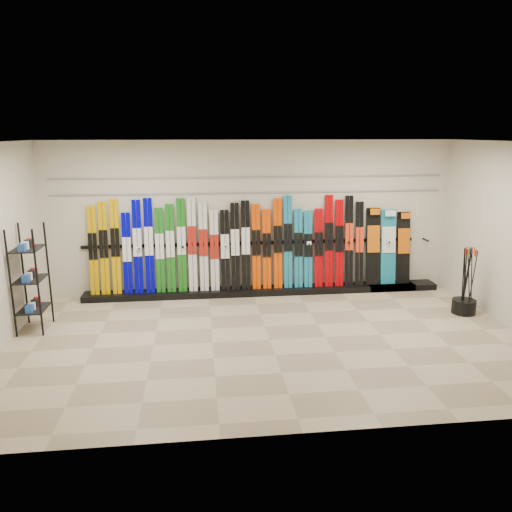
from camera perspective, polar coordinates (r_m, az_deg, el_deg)
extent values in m
plane|color=gray|center=(7.86, 1.57, -9.54)|extent=(8.00, 8.00, 0.00)
plane|color=beige|center=(9.83, -0.46, 4.37)|extent=(8.00, 0.00, 8.00)
plane|color=silver|center=(7.22, 1.74, 12.87)|extent=(8.00, 8.00, 0.00)
cube|color=black|center=(9.99, 0.98, -3.99)|extent=(8.00, 0.40, 0.12)
cube|color=#CB9600|center=(9.92, -18.12, 0.58)|extent=(0.17, 0.23, 1.68)
cube|color=#CB9600|center=(9.88, -16.99, 0.83)|extent=(0.17, 0.24, 1.76)
cube|color=#CB9600|center=(9.84, -15.76, 1.00)|extent=(0.17, 0.24, 1.80)
cube|color=#0100A8|center=(9.82, -14.52, 0.29)|extent=(0.17, 0.21, 1.55)
cube|color=#0100A8|center=(9.78, -13.38, 1.02)|extent=(0.17, 0.24, 1.78)
cube|color=#0100A8|center=(9.76, -12.13, 1.15)|extent=(0.17, 0.24, 1.81)
cube|color=#166615|center=(9.75, -10.93, 0.63)|extent=(0.17, 0.22, 1.63)
cube|color=#166615|center=(9.73, -9.76, 0.87)|extent=(0.17, 0.23, 1.69)
cube|color=#166615|center=(9.72, -8.50, 1.21)|extent=(0.17, 0.24, 1.80)
cube|color=silver|center=(9.71, -7.30, 1.29)|extent=(0.17, 0.24, 1.81)
cube|color=silver|center=(9.72, -6.01, 1.03)|extent=(0.17, 0.23, 1.71)
cube|color=silver|center=(9.73, -4.77, 0.62)|extent=(0.17, 0.21, 1.56)
cube|color=black|center=(9.74, -3.56, 0.66)|extent=(0.17, 0.21, 1.56)
cube|color=black|center=(9.74, -2.40, 1.09)|extent=(0.17, 0.23, 1.70)
cube|color=black|center=(9.76, -1.18, 1.24)|extent=(0.17, 0.24, 1.74)
cube|color=#EB4100|center=(9.78, 0.03, 1.05)|extent=(0.17, 0.23, 1.66)
cube|color=#EB4100|center=(9.81, 1.24, 0.80)|extent=(0.17, 0.21, 1.57)
cube|color=#EB4100|center=(9.84, 2.51, 1.42)|extent=(0.17, 0.24, 1.77)
cube|color=#16759C|center=(9.87, 3.67, 1.60)|extent=(0.17, 0.25, 1.82)
cube|color=#16759C|center=(9.92, 4.87, 0.87)|extent=(0.17, 0.21, 1.56)
cube|color=#16759C|center=(9.96, 5.98, 0.79)|extent=(0.17, 0.21, 1.52)
cube|color=#AD0005|center=(10.01, 7.17, 0.92)|extent=(0.17, 0.21, 1.56)
cube|color=#AD0005|center=(10.05, 8.33, 1.69)|extent=(0.17, 0.25, 1.82)
cube|color=#AD0005|center=(10.11, 9.49, 1.46)|extent=(0.17, 0.23, 1.73)
cube|color=black|center=(10.16, 10.59, 1.69)|extent=(0.17, 0.24, 1.80)
cube|color=black|center=(10.23, 11.73, 1.38)|extent=(0.17, 0.23, 1.68)
cube|color=black|center=(10.37, 13.23, 1.07)|extent=(0.29, 0.24, 1.55)
cube|color=#14728C|center=(10.48, 14.87, 1.01)|extent=(0.31, 0.23, 1.51)
cube|color=black|center=(10.60, 16.48, 0.90)|extent=(0.27, 0.23, 1.46)
cube|color=black|center=(8.77, -24.38, -2.37)|extent=(0.40, 0.60, 1.72)
cylinder|color=black|center=(9.65, 22.65, -5.34)|extent=(0.41, 0.41, 0.25)
cylinder|color=black|center=(9.56, 23.15, -2.51)|extent=(0.10, 0.15, 1.17)
cylinder|color=black|center=(9.45, 22.77, -2.67)|extent=(0.11, 0.11, 1.18)
cylinder|color=black|center=(9.51, 22.71, -2.57)|extent=(0.02, 0.04, 1.18)
cylinder|color=black|center=(9.49, 22.85, -2.62)|extent=(0.03, 0.14, 1.18)
cylinder|color=black|center=(9.38, 23.48, -2.85)|extent=(0.02, 0.13, 1.18)
cylinder|color=black|center=(9.58, 23.41, -2.51)|extent=(0.11, 0.04, 1.18)
cylinder|color=black|center=(9.54, 22.96, -2.53)|extent=(0.12, 0.04, 1.18)
cylinder|color=black|center=(9.52, 22.69, -2.54)|extent=(0.11, 0.04, 1.18)
cylinder|color=black|center=(9.46, 22.56, -2.63)|extent=(0.08, 0.02, 1.18)
cube|color=gray|center=(9.74, -0.45, 7.26)|extent=(7.60, 0.02, 0.03)
cube|color=gray|center=(9.71, -0.45, 9.01)|extent=(7.60, 0.02, 0.03)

